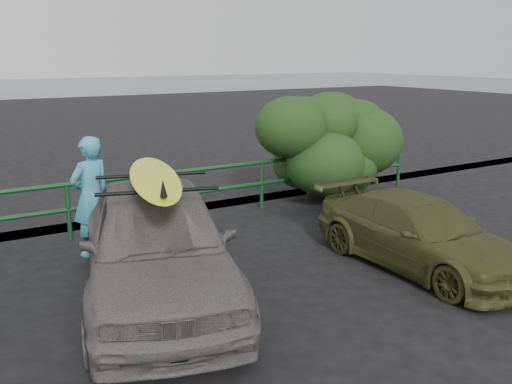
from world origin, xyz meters
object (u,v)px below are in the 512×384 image
man (91,196)px  surfboard (154,177)px  guardrail (124,204)px  sedan (157,244)px  olive_vehicle (419,233)px

man → surfboard: bearing=77.1°
guardrail → sedan: (-0.64, -3.21, 0.27)m
sedan → surfboard: surfboard is taller
surfboard → guardrail: bearing=95.8°
olive_vehicle → man: size_ratio=1.90×
sedan → olive_vehicle: 4.00m
man → sedan: bearing=77.1°
olive_vehicle → man: (-4.09, 3.20, 0.44)m
olive_vehicle → sedan: bearing=166.7°
sedan → olive_vehicle: sedan is taller
surfboard → olive_vehicle: bearing=3.6°
man → surfboard: man is taller
guardrail → sedan: bearing=-101.2°
guardrail → surfboard: surfboard is taller
olive_vehicle → surfboard: size_ratio=1.26×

